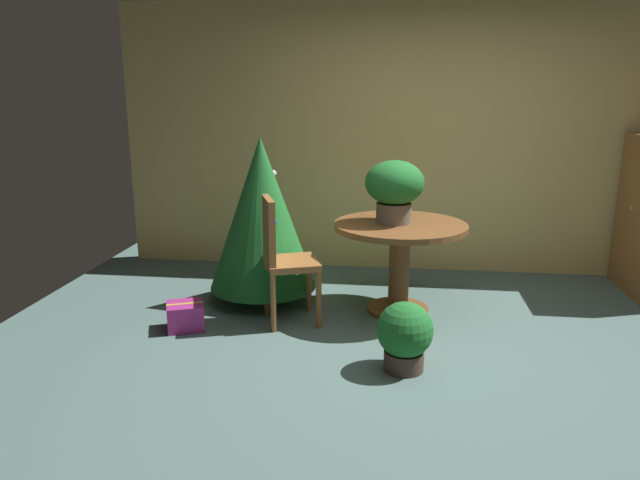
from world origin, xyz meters
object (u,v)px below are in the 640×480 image
holiday_tree (262,214)px  potted_plant (405,335)px  gift_box_purple (185,316)px  round_dining_table (400,246)px  flower_vase (394,187)px  wooden_chair_left_near (282,254)px

holiday_tree → potted_plant: holiday_tree is taller
holiday_tree → gift_box_purple: size_ratio=4.10×
holiday_tree → potted_plant: (1.18, -1.17, -0.52)m
round_dining_table → flower_vase: flower_vase is taller
holiday_tree → gift_box_purple: (-0.45, -0.69, -0.66)m
round_dining_table → potted_plant: size_ratio=2.30×
flower_vase → potted_plant: 1.31m
round_dining_table → wooden_chair_left_near: wooden_chair_left_near is taller
potted_plant → flower_vase: bearing=95.1°
flower_vase → gift_box_purple: (-1.54, -0.57, -0.93)m
round_dining_table → holiday_tree: (-1.15, 0.13, 0.21)m
wooden_chair_left_near → gift_box_purple: 0.87m
holiday_tree → gift_box_purple: 1.06m
wooden_chair_left_near → round_dining_table: bearing=20.0°
wooden_chair_left_near → holiday_tree: 0.57m
round_dining_table → holiday_tree: 1.17m
gift_box_purple → holiday_tree: bearing=56.7°
wooden_chair_left_near → gift_box_purple: (-0.71, -0.23, -0.45)m
gift_box_purple → potted_plant: size_ratio=0.75×
gift_box_purple → potted_plant: 1.71m
gift_box_purple → round_dining_table: bearing=19.2°
potted_plant → round_dining_table: bearing=92.0°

